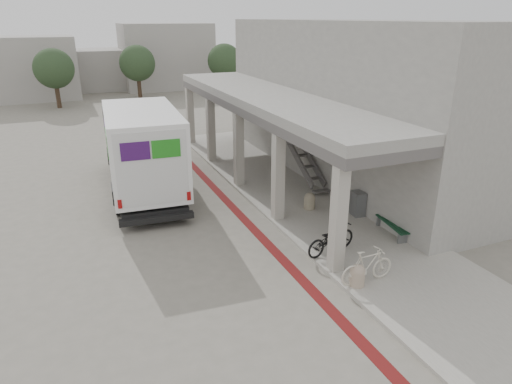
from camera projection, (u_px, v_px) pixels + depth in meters
name	position (u px, v px, depth m)	size (l,w,h in m)	color
ground	(229.00, 236.00, 15.86)	(120.00, 120.00, 0.00)	slate
bike_lane_stripe	(236.00, 210.00, 17.94)	(0.35, 40.00, 0.01)	#601313
sidewalk	(328.00, 216.00, 17.29)	(4.40, 28.00, 0.12)	gray
transit_building	(334.00, 103.00, 20.98)	(7.60, 17.00, 7.00)	gray
distant_backdrop	(78.00, 65.00, 44.71)	(28.00, 10.00, 6.50)	#999691
tree_left	(54.00, 69.00, 36.98)	(3.20, 3.20, 4.80)	#38281C
tree_mid	(137.00, 63.00, 41.23)	(3.20, 3.20, 4.80)	#38281C
tree_right	(224.00, 61.00, 43.28)	(3.20, 3.20, 4.80)	#38281C
fedex_truck	(141.00, 146.00, 19.36)	(3.32, 8.89, 3.72)	black
bench	(392.00, 226.00, 15.66)	(0.61, 1.73, 0.40)	slate
bollard_near	(357.00, 275.00, 12.64)	(0.43, 0.43, 0.64)	tan
bollard_far	(310.00, 201.00, 17.72)	(0.43, 0.43, 0.65)	gray
utility_cabinet	(358.00, 203.00, 17.11)	(0.42, 0.56, 0.93)	slate
bicycle_black	(331.00, 239.00, 14.33)	(0.66, 1.88, 0.99)	black
bicycle_cream	(367.00, 266.00, 12.72)	(0.48, 1.71, 1.03)	beige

